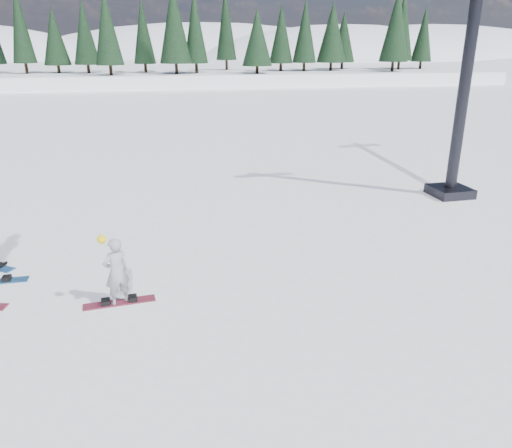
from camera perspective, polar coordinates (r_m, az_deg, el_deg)
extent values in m
plane|color=white|center=(12.28, -17.76, -6.26)|extent=(420.00, 420.00, 0.00)
cube|color=white|center=(66.26, -12.36, 14.37)|extent=(90.00, 14.00, 5.00)
ellipsoid|color=white|center=(212.66, -5.72, 14.79)|extent=(182.00, 140.00, 53.20)
ellipsoid|color=white|center=(224.67, 18.96, 14.32)|extent=(156.00, 120.00, 50.40)
ellipsoid|color=white|center=(172.06, 9.64, 14.09)|extent=(117.00, 90.00, 45.00)
cone|color=black|center=(67.76, -25.16, 18.45)|extent=(3.20, 3.20, 7.50)
cone|color=black|center=(67.05, -22.16, 18.84)|extent=(3.20, 3.20, 7.50)
cone|color=black|center=(66.51, -19.09, 19.20)|extent=(3.20, 3.20, 7.50)
cone|color=black|center=(66.15, -15.96, 19.51)|extent=(3.20, 3.20, 7.50)
cone|color=black|center=(65.97, -12.79, 19.77)|extent=(3.20, 3.20, 7.50)
cone|color=black|center=(65.96, -9.61, 19.97)|extent=(3.20, 3.20, 7.50)
cone|color=black|center=(66.14, -6.43, 20.11)|extent=(3.20, 3.20, 7.50)
cone|color=black|center=(66.50, -3.26, 20.20)|extent=(3.20, 3.20, 7.50)
cone|color=black|center=(67.04, -0.14, 20.23)|extent=(3.20, 3.20, 7.50)
cone|color=black|center=(67.74, 2.92, 20.21)|extent=(3.20, 3.20, 7.50)
cone|color=black|center=(68.62, 5.91, 20.13)|extent=(3.20, 3.20, 7.50)
cone|color=black|center=(69.65, 8.82, 20.01)|extent=(3.20, 3.20, 7.50)
cone|color=black|center=(70.84, 11.63, 19.85)|extent=(3.20, 3.20, 7.50)
cone|color=black|center=(72.17, 14.33, 19.65)|extent=(3.20, 3.20, 7.50)
cone|color=black|center=(73.64, 16.93, 19.42)|extent=(3.20, 3.20, 7.50)
cone|color=black|center=(75.25, 19.41, 19.17)|extent=(3.20, 3.20, 7.50)
cylinder|color=black|center=(18.66, 22.94, 15.86)|extent=(0.39, 0.39, 8.68)
cube|color=black|center=(19.32, 21.26, 3.50)|extent=(1.38, 1.38, 0.33)
imported|color=#A7A8AD|center=(10.85, -15.68, -5.28)|extent=(0.65, 0.58, 1.49)
sphere|color=yellow|center=(10.45, -17.23, -1.68)|extent=(0.18, 0.18, 0.18)
cube|color=maroon|center=(11.17, -15.33, -8.66)|extent=(1.52, 0.45, 0.03)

